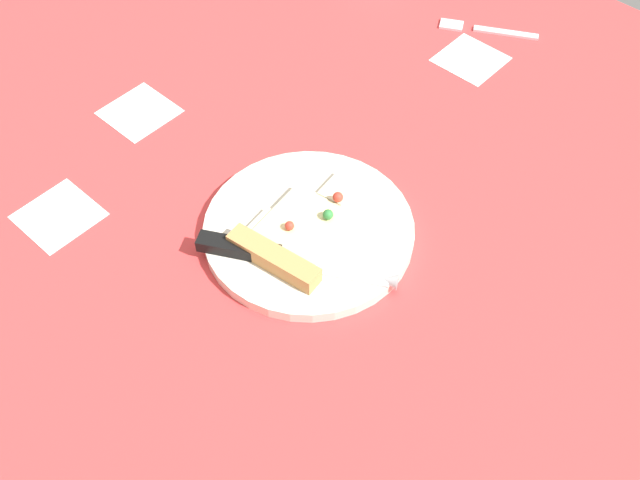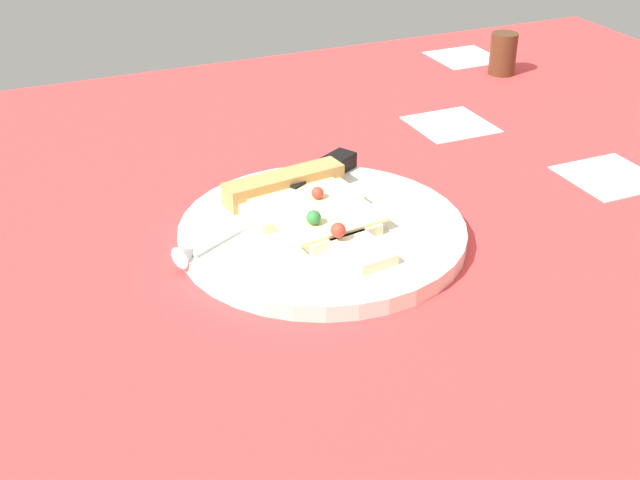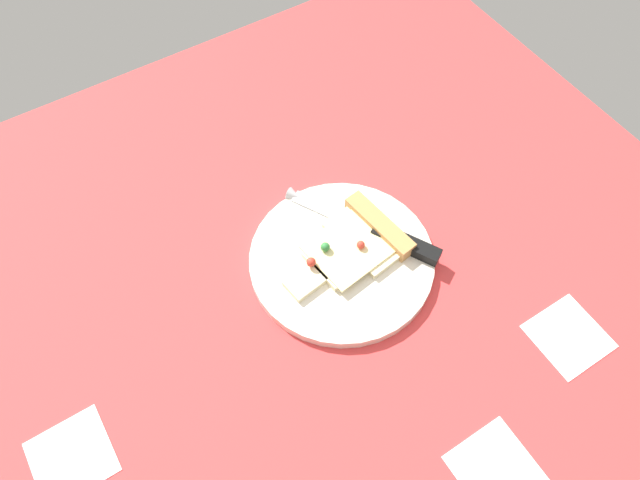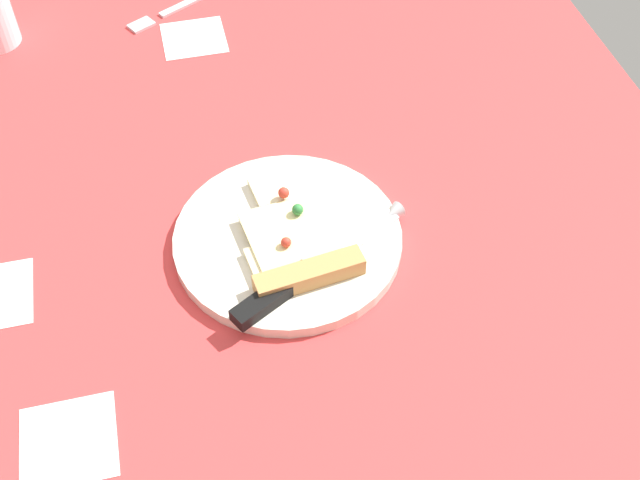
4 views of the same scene
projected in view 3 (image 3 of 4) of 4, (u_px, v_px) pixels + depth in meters
ground_plane at (327, 350)px, 78.26cm from camera, size 122.98×122.98×3.00cm
plate at (342, 260)px, 82.94cm from camera, size 25.80×25.80×1.53cm
pizza_slice at (356, 244)px, 82.49cm from camera, size 18.28×12.37×2.61cm
knife at (376, 231)px, 83.85cm from camera, size 13.46×22.01×2.45cm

